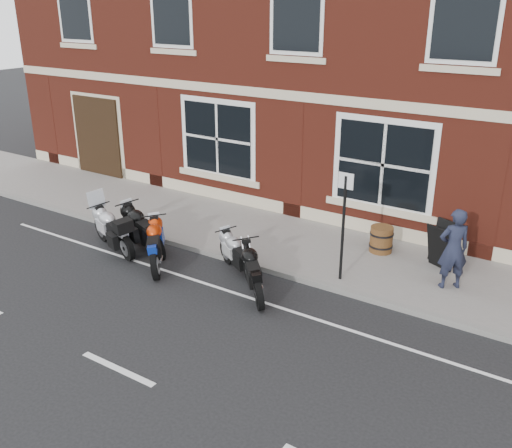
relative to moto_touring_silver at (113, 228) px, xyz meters
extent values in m
plane|color=black|center=(3.65, -0.45, -0.56)|extent=(80.00, 80.00, 0.00)
cube|color=slate|center=(3.65, 2.55, -0.50)|extent=(30.00, 3.00, 0.12)
cube|color=slate|center=(3.65, 0.97, -0.50)|extent=(30.00, 0.16, 0.12)
cylinder|color=black|center=(-0.61, 0.23, -0.24)|extent=(0.64, 0.34, 0.64)
cylinder|color=black|center=(0.74, -0.27, -0.24)|extent=(0.64, 0.34, 0.64)
cube|color=black|center=(0.01, -0.01, 0.10)|extent=(0.83, 0.50, 0.22)
ellipsoid|color=#B0B1B5|center=(-0.13, 0.05, 0.22)|extent=(0.65, 0.53, 0.32)
cube|color=black|center=(0.39, -0.14, 0.18)|extent=(0.60, 0.43, 0.10)
cube|color=silver|center=(-0.60, 0.22, 0.59)|extent=(0.18, 0.41, 0.45)
cylinder|color=black|center=(1.07, 0.46, -0.24)|extent=(0.50, 0.57, 0.63)
cylinder|color=black|center=(1.97, -0.64, -0.24)|extent=(0.50, 0.57, 0.63)
cube|color=black|center=(1.49, -0.06, 0.09)|extent=(0.68, 0.76, 0.22)
ellipsoid|color=#AF2B07|center=(1.40, 0.06, 0.21)|extent=(0.62, 0.65, 0.31)
cube|color=black|center=(1.74, -0.36, 0.17)|extent=(0.54, 0.58, 0.10)
cylinder|color=black|center=(-0.05, 0.65, -0.22)|extent=(0.67, 0.38, 0.67)
cylinder|color=black|center=(1.35, 0.08, -0.22)|extent=(0.67, 0.38, 0.67)
cube|color=black|center=(0.60, 0.38, 0.13)|extent=(0.87, 0.55, 0.23)
ellipsoid|color=black|center=(0.46, 0.44, 0.26)|extent=(0.68, 0.57, 0.33)
cube|color=black|center=(0.99, 0.22, 0.22)|extent=(0.63, 0.47, 0.10)
cylinder|color=black|center=(2.79, 0.88, -0.27)|extent=(0.55, 0.38, 0.57)
cylinder|color=black|center=(3.90, 0.23, -0.27)|extent=(0.55, 0.38, 0.57)
cube|color=black|center=(3.31, 0.58, 0.03)|extent=(0.72, 0.54, 0.19)
ellipsoid|color=#999A9D|center=(3.19, 0.64, 0.13)|extent=(0.59, 0.52, 0.28)
cube|color=black|center=(3.61, 0.40, 0.10)|extent=(0.54, 0.44, 0.09)
cylinder|color=black|center=(3.62, 0.54, -0.25)|extent=(0.51, 0.54, 0.62)
cylinder|color=black|center=(4.56, -0.49, -0.25)|extent=(0.51, 0.54, 0.62)
cube|color=black|center=(4.05, 0.06, 0.08)|extent=(0.69, 0.72, 0.21)
ellipsoid|color=black|center=(3.96, 0.17, 0.19)|extent=(0.62, 0.63, 0.31)
cube|color=black|center=(4.31, -0.22, 0.16)|extent=(0.54, 0.56, 0.10)
imported|color=#1C2033|center=(7.45, 2.24, 0.43)|extent=(0.75, 0.71, 1.73)
cylinder|color=#502A15|center=(5.59, 3.16, -0.12)|extent=(0.53, 0.53, 0.62)
cylinder|color=black|center=(5.59, 3.16, -0.27)|extent=(0.56, 0.56, 0.04)
cylinder|color=black|center=(5.59, 3.16, 0.02)|extent=(0.56, 0.56, 0.04)
cylinder|color=black|center=(5.41, 1.34, 0.71)|extent=(0.06, 0.06, 2.30)
cube|color=silver|center=(5.41, 1.34, 1.76)|extent=(0.33, 0.03, 0.33)
camera|label=1|loc=(9.89, -8.79, 5.16)|focal=40.00mm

